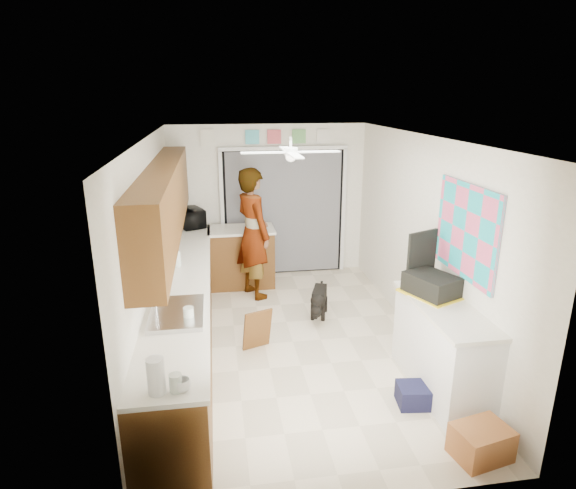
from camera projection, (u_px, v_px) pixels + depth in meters
name	position (u px, v px, depth m)	size (l,w,h in m)	color
floor	(293.00, 342.00, 6.00)	(5.00, 5.00, 0.00)	beige
ceiling	(294.00, 138.00, 5.25)	(5.00, 5.00, 0.00)	white
wall_back	(269.00, 201.00, 7.98)	(3.20, 3.20, 0.00)	white
wall_front	(354.00, 357.00, 3.27)	(3.20, 3.20, 0.00)	white
wall_left	(153.00, 253.00, 5.39)	(5.00, 5.00, 0.00)	white
wall_right	(423.00, 240.00, 5.86)	(5.00, 5.00, 0.00)	white
left_base_cabinets	(184.00, 316.00, 5.67)	(0.60, 4.80, 0.90)	brown
left_countertop	(183.00, 279.00, 5.53)	(0.62, 4.80, 0.04)	white
upper_cabinets	(165.00, 201.00, 5.43)	(0.32, 4.00, 0.80)	brown
sink_basin	(177.00, 314.00, 4.58)	(0.50, 0.76, 0.06)	silver
faucet	(156.00, 306.00, 4.52)	(0.03, 0.03, 0.22)	silver
peninsula_base	(242.00, 258.00, 7.67)	(1.00, 0.60, 0.90)	brown
peninsula_top	(241.00, 230.00, 7.53)	(1.04, 0.64, 0.04)	white
back_opening_recess	(284.00, 213.00, 8.05)	(2.00, 0.06, 2.10)	black
curtain_panel	(284.00, 213.00, 8.01)	(1.90, 0.03, 2.05)	gray
door_trim_left	(222.00, 216.00, 7.87)	(0.06, 0.04, 2.10)	white
door_trim_right	(343.00, 211.00, 8.17)	(0.06, 0.04, 2.10)	white
door_trim_head	(284.00, 148.00, 7.70)	(2.10, 0.04, 0.06)	white
header_frame_1	(252.00, 137.00, 7.60)	(0.22, 0.02, 0.22)	#51C5D9
header_frame_2	(274.00, 137.00, 7.65)	(0.22, 0.02, 0.22)	#DA525F
header_frame_3	(299.00, 136.00, 7.71)	(0.22, 0.02, 0.22)	#64AA61
header_frame_4	(323.00, 136.00, 7.77)	(0.22, 0.02, 0.22)	white
route66_sign	(207.00, 138.00, 7.49)	(0.22, 0.02, 0.26)	silver
right_counter_base	(442.00, 350.00, 4.93)	(0.50, 1.40, 0.90)	white
right_counter_top	(445.00, 308.00, 4.79)	(0.54, 1.44, 0.04)	white
abstract_painting	(466.00, 231.00, 4.79)	(0.03, 1.15, 0.95)	#E45480
ceiling_fan	(291.00, 152.00, 5.49)	(1.14, 1.14, 0.24)	white
microwave	(190.00, 218.00, 7.58)	(0.52, 0.36, 0.29)	black
soap_bottle	(177.00, 256.00, 5.82)	(0.11, 0.11, 0.28)	silver
cup	(183.00, 385.00, 3.41)	(0.12, 0.12, 0.09)	white
jar_a	(189.00, 314.00, 4.45)	(0.10, 0.10, 0.13)	silver
jar_b	(176.00, 383.00, 3.40)	(0.09, 0.09, 0.14)	silver
paper_towel_roll	(156.00, 376.00, 3.36)	(0.13, 0.13, 0.27)	white
suitcase	(431.00, 285.00, 5.03)	(0.38, 0.51, 0.22)	black
suitcase_rim	(430.00, 294.00, 5.06)	(0.44, 0.58, 0.02)	yellow
suitcase_lid	(422.00, 253.00, 5.23)	(0.42, 0.03, 0.50)	black
cardboard_box	(481.00, 442.00, 4.06)	(0.46, 0.34, 0.29)	#B66539
navy_crate	(415.00, 395.00, 4.76)	(0.34, 0.28, 0.21)	black
cabinet_door_panel	(257.00, 329.00, 5.75)	(0.35, 0.03, 0.53)	brown
man	(253.00, 233.00, 7.11)	(0.71, 0.47, 1.96)	white
dog	(319.00, 301.00, 6.64)	(0.25, 0.58, 0.45)	black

